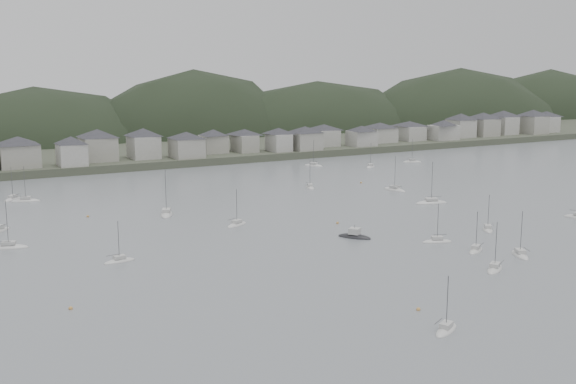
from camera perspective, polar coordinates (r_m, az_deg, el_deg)
ground at (r=130.86m, az=16.20°, el=-7.74°), size 900.00×900.00×0.00m
far_shore_land at (r=394.24m, az=-15.67°, el=4.36°), size 900.00×250.00×3.00m
forested_ridge at (r=372.21m, az=-13.93°, el=2.12°), size 851.55×103.94×102.57m
waterfront_town at (r=306.04m, az=-1.50°, el=4.48°), size 451.48×28.46×12.92m
sailboat_lead at (r=143.81m, az=16.49°, el=-6.05°), size 7.68×6.18×10.39m
moored_fleet at (r=188.11m, az=1.16°, el=-1.81°), size 265.33×177.71×13.13m
motor_launch_far at (r=163.97m, az=5.44°, el=-3.63°), size 7.02×8.34×3.94m
mooring_buoys at (r=168.32m, az=-2.28°, el=-3.27°), size 117.13×128.58×0.70m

